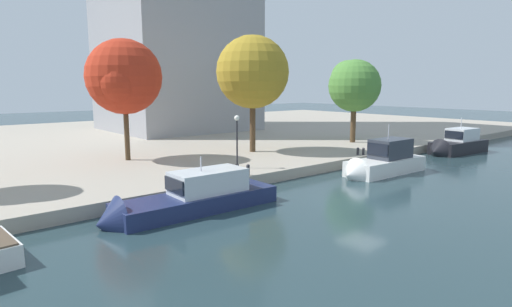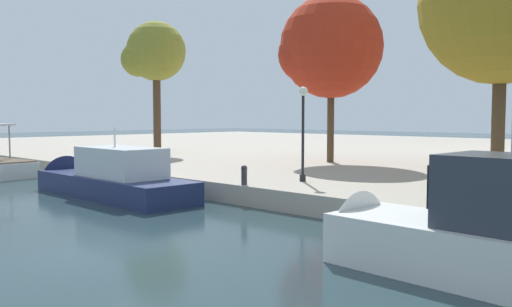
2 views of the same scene
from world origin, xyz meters
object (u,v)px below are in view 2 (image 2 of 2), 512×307
(tree_1, at_px, (153,53))
(mooring_bollard_1, at_px, (244,174))
(motor_yacht_2, at_px, (477,242))
(tree_3, at_px, (496,8))
(motor_yacht_1, at_px, (106,182))
(lamp_post, at_px, (303,122))
(tree_0, at_px, (327,47))

(tree_1, bearing_deg, mooring_bollard_1, -25.15)
(motor_yacht_2, distance_m, tree_3, 14.57)
(tree_3, bearing_deg, mooring_bollard_1, -129.87)
(motor_yacht_1, distance_m, mooring_bollard_1, 6.95)
(lamp_post, height_order, tree_0, tree_0)
(motor_yacht_1, xyz_separation_m, tree_0, (2.31, 13.73, 7.15))
(lamp_post, relative_size, tree_0, 0.40)
(motor_yacht_1, height_order, tree_3, tree_3)
(tree_3, bearing_deg, tree_1, 179.01)
(lamp_post, relative_size, tree_1, 0.41)
(motor_yacht_1, relative_size, tree_0, 1.05)
(lamp_post, bearing_deg, motor_yacht_1, -145.11)
(lamp_post, bearing_deg, motor_yacht_2, -31.91)
(tree_3, bearing_deg, motor_yacht_1, -140.84)
(lamp_post, bearing_deg, tree_0, 120.82)
(motor_yacht_1, height_order, lamp_post, lamp_post)
(lamp_post, relative_size, tree_3, 0.37)
(motor_yacht_1, relative_size, tree_1, 1.07)
(lamp_post, height_order, tree_1, tree_1)
(tree_0, relative_size, tree_1, 1.02)
(tree_0, xyz_separation_m, tree_1, (-14.36, -2.47, 0.61))
(motor_yacht_1, distance_m, lamp_post, 9.45)
(tree_0, bearing_deg, lamp_post, -59.18)
(motor_yacht_1, height_order, mooring_bollard_1, motor_yacht_1)
(motor_yacht_2, xyz_separation_m, tree_1, (-29.46, 12.32, 7.55))
(mooring_bollard_1, xyz_separation_m, tree_0, (-4.11, 11.14, 6.53))
(motor_yacht_1, bearing_deg, tree_0, -98.38)
(mooring_bollard_1, bearing_deg, lamp_post, 68.86)
(tree_3, bearing_deg, lamp_post, -136.11)
(tree_0, distance_m, tree_1, 14.58)
(mooring_bollard_1, bearing_deg, tree_0, 110.26)
(motor_yacht_1, height_order, tree_1, tree_1)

